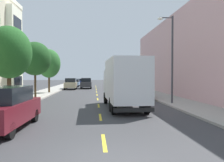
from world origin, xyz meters
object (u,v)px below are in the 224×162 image
(street_lamp, at_px, (171,53))
(parked_wagon_orange, at_px, (113,82))
(parked_suv_champagne, at_px, (71,84))
(parked_wagon_navy, at_px, (79,81))
(street_tree_third, at_px, (35,59))
(street_tree_second, at_px, (9,52))
(street_tree_farthest, at_px, (49,64))
(parked_suv_burgundy, at_px, (5,108))
(parked_wagon_red, at_px, (140,91))
(parked_wagon_sky, at_px, (75,83))
(delivery_box_truck, at_px, (124,81))
(moving_charcoal_sedan, at_px, (86,83))

(street_lamp, distance_m, parked_wagon_orange, 37.19)
(parked_suv_champagne, bearing_deg, parked_wagon_navy, 89.69)
(street_tree_third, bearing_deg, street_tree_second, -90.00)
(street_tree_farthest, bearing_deg, parked_wagon_orange, 66.35)
(street_tree_third, relative_size, street_tree_farthest, 0.99)
(parked_suv_champagne, bearing_deg, parked_suv_burgundy, -89.98)
(street_tree_second, distance_m, parked_wagon_red, 13.26)
(parked_suv_champagne, bearing_deg, street_tree_third, -97.17)
(street_tree_third, xyz_separation_m, parked_wagon_navy, (2.13, 36.96, -3.33))
(parked_suv_burgundy, relative_size, parked_wagon_sky, 1.03)
(street_tree_second, relative_size, parked_suv_burgundy, 1.20)
(street_tree_third, distance_m, parked_suv_burgundy, 13.91)
(street_tree_third, xyz_separation_m, parked_suv_burgundy, (2.02, -13.40, -3.15))
(street_tree_third, height_order, parked_suv_burgundy, street_tree_third)
(street_tree_farthest, relative_size, street_lamp, 0.81)
(street_lamp, relative_size, parked_suv_champagne, 1.49)
(parked_wagon_orange, bearing_deg, delivery_box_truck, -93.54)
(street_tree_farthest, distance_m, street_lamp, 17.74)
(street_lamp, xyz_separation_m, moving_charcoal_sedan, (-7.75, 23.67, -3.29))
(parked_wagon_navy, xyz_separation_m, moving_charcoal_sedan, (2.47, -18.82, 0.18))
(parked_suv_burgundy, distance_m, parked_wagon_orange, 45.67)
(delivery_box_truck, bearing_deg, moving_charcoal_sedan, 98.02)
(parked_wagon_sky, height_order, moving_charcoal_sedan, moving_charcoal_sedan)
(parked_wagon_sky, xyz_separation_m, parked_wagon_navy, (0.17, 11.40, 0.00))
(parked_suv_burgundy, relative_size, parked_suv_champagne, 1.01)
(parked_suv_burgundy, height_order, parked_wagon_navy, parked_suv_burgundy)
(parked_wagon_sky, height_order, parked_wagon_navy, same)
(parked_suv_champagne, bearing_deg, street_tree_second, -94.96)
(parked_wagon_navy, bearing_deg, parked_wagon_red, -76.84)
(street_tree_third, height_order, parked_wagon_navy, street_tree_third)
(street_lamp, relative_size, parked_wagon_navy, 1.52)
(parked_suv_burgundy, bearing_deg, street_lamp, 37.30)
(parked_wagon_sky, bearing_deg, street_lamp, -71.50)
(parked_wagon_navy, relative_size, moving_charcoal_sedan, 0.98)
(street_tree_second, height_order, parked_wagon_sky, street_tree_second)
(moving_charcoal_sedan, bearing_deg, parked_suv_burgundy, -94.67)
(parked_suv_champagne, xyz_separation_m, moving_charcoal_sedan, (2.59, 2.14, 0.00))
(parked_suv_burgundy, xyz_separation_m, parked_suv_champagne, (-0.01, 29.40, 0.00))
(parked_wagon_navy, height_order, moving_charcoal_sedan, moving_charcoal_sedan)
(street_lamp, bearing_deg, delivery_box_truck, -154.64)
(street_lamp, bearing_deg, parked_wagon_sky, 108.50)
(street_tree_third, xyz_separation_m, street_tree_farthest, (0.00, 7.20, -0.12))
(street_tree_farthest, height_order, moving_charcoal_sedan, street_tree_farthest)
(parked_suv_burgundy, relative_size, parked_wagon_navy, 1.03)
(parked_wagon_navy, bearing_deg, street_tree_farthest, -94.09)
(parked_wagon_red, xyz_separation_m, parked_wagon_orange, (-0.22, 31.73, 0.00))
(parked_wagon_sky, bearing_deg, street_tree_farthest, -96.07)
(street_tree_second, relative_size, street_tree_farthest, 1.00)
(parked_wagon_red, xyz_separation_m, moving_charcoal_sedan, (-6.24, 18.42, 0.18))
(street_lamp, distance_m, parked_wagon_red, 6.48)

